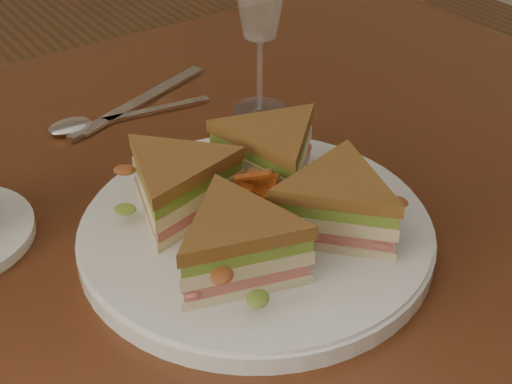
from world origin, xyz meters
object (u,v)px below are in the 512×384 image
at_px(plate, 256,232).
at_px(sandwich_wedges, 256,197).
at_px(spoon, 91,123).
at_px(table, 166,299).
at_px(knife, 136,104).

xyz_separation_m(plate, sandwich_wedges, (-0.00, 0.00, 0.04)).
relative_size(plate, spoon, 1.64).
xyz_separation_m(table, plate, (0.05, -0.08, 0.11)).
relative_size(table, spoon, 6.56).
bearing_deg(sandwich_wedges, table, 125.68).
relative_size(table, knife, 5.84).
bearing_deg(spoon, table, -87.20).
distance_m(plate, spoon, 0.27).
bearing_deg(plate, sandwich_wedges, 180.00).
distance_m(plate, knife, 0.28).
bearing_deg(knife, spoon, 173.21).
height_order(plate, spoon, plate).
height_order(table, spoon, spoon).
xyz_separation_m(spoon, knife, (0.06, 0.02, -0.00)).
distance_m(table, plate, 0.14).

